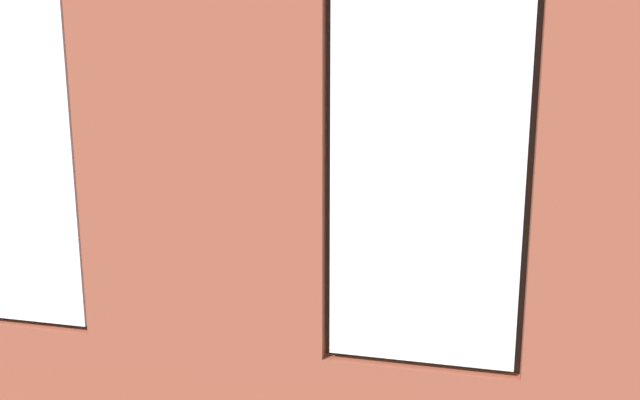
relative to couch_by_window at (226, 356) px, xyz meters
The scene contains 19 objects.
ground_plane 2.21m from the couch_by_window, 94.37° to the right, with size 7.28×6.39×0.10m, color #99663D.
brick_wall_with_windows 1.43m from the couch_by_window, 104.32° to the left, with size 6.68×0.30×3.22m.
white_wall_right 3.91m from the couch_by_window, 32.17° to the right, with size 0.10×5.39×3.22m, color silver.
couch_by_window is the anchor object (origin of this frame).
coffee_table 2.01m from the couch_by_window, 95.32° to the right, with size 1.25×0.76×0.43m.
cup_ceramic 2.01m from the couch_by_window, 95.32° to the right, with size 0.07×0.07×0.08m, color #4C4C51.
table_plant_small 2.21m from the couch_by_window, 103.94° to the right, with size 0.14×0.14×0.23m.
remote_gray 1.90m from the couch_by_window, 84.29° to the right, with size 0.05×0.17×0.02m, color #59595B.
remote_silver 2.10m from the couch_by_window, 90.82° to the right, with size 0.05×0.17×0.02m, color #B2B2B7.
remote_black 1.91m from the couch_by_window, 98.44° to the right, with size 0.05×0.17×0.02m, color black.
media_console 3.83m from the couch_by_window, 42.45° to the right, with size 1.29×0.42×0.53m, color black.
tv_flatscreen 3.88m from the couch_by_window, 42.48° to the right, with size 1.21×0.20×0.82m.
papasan_chair 4.13m from the couch_by_window, 93.89° to the right, with size 1.14×1.14×0.71m.
potted_plant_by_left_couch 4.07m from the couch_by_window, 126.30° to the right, with size 0.49×0.49×0.70m.
potted_plant_corner_near_left 5.28m from the couch_by_window, 124.27° to the right, with size 0.90×0.96×1.11m.
potted_plant_mid_room_small 3.09m from the couch_by_window, 105.79° to the right, with size 0.26×0.26×0.45m.
potted_plant_foreground_right 5.00m from the couch_by_window, 59.57° to the right, with size 0.71×0.81×1.02m.
potted_plant_between_couches 1.44m from the couch_by_window, behind, with size 0.66×0.70×1.30m.
potted_plant_near_tv 2.73m from the couch_by_window, 33.17° to the right, with size 0.51×0.51×0.89m.
Camera 1 is at (-1.26, 5.56, 2.04)m, focal length 35.00 mm.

